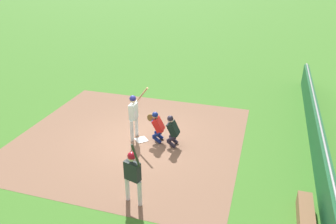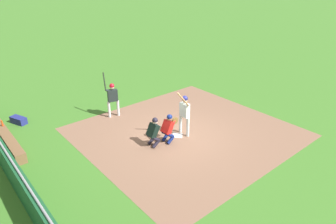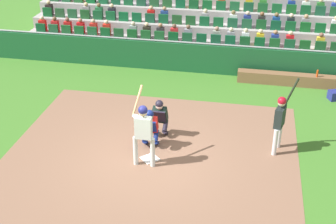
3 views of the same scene
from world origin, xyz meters
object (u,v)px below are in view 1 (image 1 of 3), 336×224
(batter_at_plate, at_px, (134,112))
(catcher_crouching, at_px, (157,125))
(home_plate_marker, at_px, (141,140))
(on_deck_batter, at_px, (133,172))
(home_plate_umpire, at_px, (172,129))

(batter_at_plate, xyz_separation_m, catcher_crouching, (0.04, -0.94, -0.45))
(home_plate_marker, relative_size, on_deck_batter, 0.20)
(batter_at_plate, height_order, home_plate_umpire, batter_at_plate)
(batter_at_plate, relative_size, catcher_crouching, 1.72)
(batter_at_plate, height_order, on_deck_batter, on_deck_batter)
(home_plate_marker, height_order, on_deck_batter, on_deck_batter)
(on_deck_batter, bearing_deg, batter_at_plate, 22.07)
(catcher_crouching, bearing_deg, batter_at_plate, 92.70)
(catcher_crouching, height_order, on_deck_batter, on_deck_batter)
(batter_at_plate, relative_size, on_deck_batter, 0.97)
(batter_at_plate, distance_m, on_deck_batter, 3.89)
(batter_at_plate, xyz_separation_m, on_deck_batter, (-3.61, -1.46, -0.07))
(batter_at_plate, bearing_deg, on_deck_batter, -157.93)
(batter_at_plate, bearing_deg, home_plate_umpire, -93.99)
(home_plate_marker, bearing_deg, catcher_crouching, -77.72)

